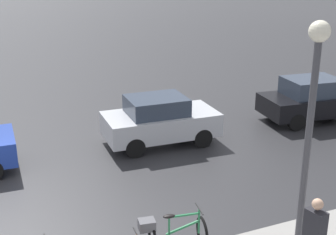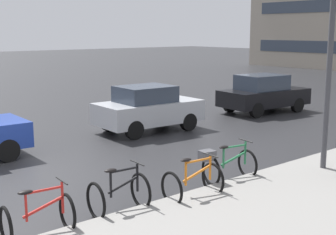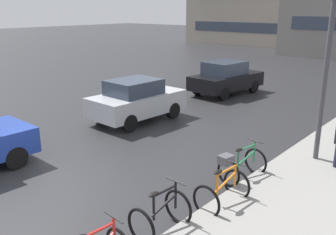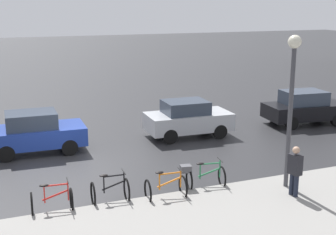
{
  "view_description": "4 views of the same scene",
  "coord_description": "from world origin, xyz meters",
  "px_view_note": "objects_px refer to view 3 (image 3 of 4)",
  "views": [
    {
      "loc": [
        11.23,
        0.13,
        6.01
      ],
      "look_at": [
        -0.88,
        5.35,
        1.44
      ],
      "focal_mm": 50.0,
      "sensor_mm": 36.0,
      "label": 1
    },
    {
      "loc": [
        10.75,
        -4.27,
        3.56
      ],
      "look_at": [
        0.26,
        4.43,
        1.02
      ],
      "focal_mm": 50.0,
      "sensor_mm": 36.0,
      "label": 2
    },
    {
      "loc": [
        7.71,
        -4.23,
        4.28
      ],
      "look_at": [
        1.29,
        3.29,
        1.36
      ],
      "focal_mm": 40.0,
      "sensor_mm": 36.0,
      "label": 3
    },
    {
      "loc": [
        16.05,
        -2.66,
        5.82
      ],
      "look_at": [
        0.78,
        3.48,
        1.79
      ],
      "focal_mm": 50.0,
      "sensor_mm": 36.0,
      "label": 4
    }
  ],
  "objects_px": {
    "bicycle_third": "(222,191)",
    "car_silver": "(136,100)",
    "bicycle_second": "(161,215)",
    "streetlamp": "(329,45)",
    "car_black": "(226,78)",
    "bicycle_farthest": "(239,164)"
  },
  "relations": [
    {
      "from": "bicycle_third",
      "to": "car_silver",
      "type": "height_order",
      "value": "car_silver"
    },
    {
      "from": "bicycle_third",
      "to": "car_silver",
      "type": "bearing_deg",
      "value": 150.43
    },
    {
      "from": "bicycle_second",
      "to": "streetlamp",
      "type": "xyz_separation_m",
      "value": [
        1.06,
        5.48,
        2.92
      ]
    },
    {
      "from": "bicycle_third",
      "to": "car_silver",
      "type": "distance_m",
      "value": 7.1
    },
    {
      "from": "car_black",
      "to": "car_silver",
      "type": "bearing_deg",
      "value": -91.1
    },
    {
      "from": "car_black",
      "to": "streetlamp",
      "type": "xyz_separation_m",
      "value": [
        6.72,
        -5.92,
        2.5
      ]
    },
    {
      "from": "car_silver",
      "to": "streetlamp",
      "type": "bearing_deg",
      "value": 3.0
    },
    {
      "from": "bicycle_second",
      "to": "bicycle_third",
      "type": "relative_size",
      "value": 0.91
    },
    {
      "from": "streetlamp",
      "to": "bicycle_third",
      "type": "bearing_deg",
      "value": -100.0
    },
    {
      "from": "bicycle_farthest",
      "to": "car_silver",
      "type": "relative_size",
      "value": 0.39
    },
    {
      "from": "bicycle_farthest",
      "to": "bicycle_third",
      "type": "bearing_deg",
      "value": -74.22
    },
    {
      "from": "bicycle_farthest",
      "to": "car_silver",
      "type": "bearing_deg",
      "value": 159.8
    },
    {
      "from": "bicycle_second",
      "to": "car_black",
      "type": "xyz_separation_m",
      "value": [
        -5.67,
        11.4,
        0.42
      ]
    },
    {
      "from": "bicycle_third",
      "to": "streetlamp",
      "type": "bearing_deg",
      "value": 80.0
    },
    {
      "from": "car_silver",
      "to": "bicycle_second",
      "type": "bearing_deg",
      "value": -41.51
    },
    {
      "from": "bicycle_farthest",
      "to": "car_silver",
      "type": "height_order",
      "value": "car_silver"
    },
    {
      "from": "bicycle_farthest",
      "to": "streetlamp",
      "type": "relative_size",
      "value": 0.3
    },
    {
      "from": "bicycle_third",
      "to": "car_silver",
      "type": "xyz_separation_m",
      "value": [
        -6.16,
        3.5,
        0.42
      ]
    },
    {
      "from": "bicycle_second",
      "to": "car_black",
      "type": "distance_m",
      "value": 12.74
    },
    {
      "from": "bicycle_second",
      "to": "car_black",
      "type": "height_order",
      "value": "car_black"
    },
    {
      "from": "car_silver",
      "to": "car_black",
      "type": "xyz_separation_m",
      "value": [
        0.12,
        6.28,
        0.0
      ]
    },
    {
      "from": "streetlamp",
      "to": "car_black",
      "type": "bearing_deg",
      "value": 138.62
    }
  ]
}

